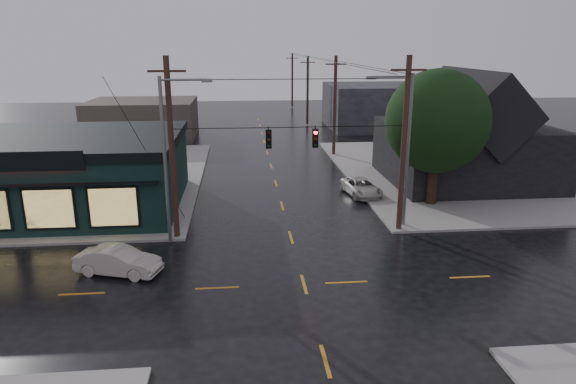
{
  "coord_description": "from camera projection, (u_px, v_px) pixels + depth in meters",
  "views": [
    {
      "loc": [
        -2.8,
        -21.47,
        10.74
      ],
      "look_at": [
        -0.24,
        5.24,
        2.95
      ],
      "focal_mm": 32.0,
      "sensor_mm": 36.0,
      "label": 1
    }
  ],
  "objects": [
    {
      "name": "corner_tree",
      "position": [
        437.0,
        122.0,
        33.81
      ],
      "size": [
        6.88,
        6.88,
        9.1
      ],
      "color": "black",
      "rests_on": "ground"
    },
    {
      "name": "sidewalk_ne",
      "position": [
        503.0,
        171.0,
        44.71
      ],
      "size": [
        28.0,
        28.0,
        0.15
      ],
      "primitive_type": "cube",
      "color": "gray",
      "rests_on": "ground"
    },
    {
      "name": "sedan_cream",
      "position": [
        118.0,
        261.0,
        24.67
      ],
      "size": [
        4.33,
        2.59,
        1.35
      ],
      "primitive_type": "imported",
      "rotation": [
        0.0,
        0.0,
        1.27
      ],
      "color": "#B4AC9E",
      "rests_on": "ground"
    },
    {
      "name": "bg_building_west",
      "position": [
        143.0,
        119.0,
        60.12
      ],
      "size": [
        12.0,
        10.0,
        4.4
      ],
      "primitive_type": "cube",
      "color": "#3D342C",
      "rests_on": "ground"
    },
    {
      "name": "sidewalk_nw",
      "position": [
        25.0,
        182.0,
        41.04
      ],
      "size": [
        28.0,
        28.0,
        0.15
      ],
      "primitive_type": "cube",
      "color": "gray",
      "rests_on": "ground"
    },
    {
      "name": "ground_plane",
      "position": [
        304.0,
        284.0,
        23.78
      ],
      "size": [
        160.0,
        160.0,
        0.0
      ],
      "primitive_type": "plane",
      "color": "black"
    },
    {
      "name": "streetlight_ne",
      "position": [
        403.0,
        226.0,
        31.3
      ],
      "size": [
        5.4,
        0.3,
        9.15
      ],
      "primitive_type": null,
      "color": "slate",
      "rests_on": "ground"
    },
    {
      "name": "utility_pole_nw",
      "position": [
        177.0,
        238.0,
        29.39
      ],
      "size": [
        2.0,
        0.32,
        10.15
      ],
      "primitive_type": null,
      "color": "black",
      "rests_on": "ground"
    },
    {
      "name": "utility_pole_ne",
      "position": [
        398.0,
        231.0,
        30.59
      ],
      "size": [
        2.0,
        0.32,
        10.15
      ],
      "primitive_type": null,
      "color": "black",
      "rests_on": "ground"
    },
    {
      "name": "bg_building_east",
      "position": [
        382.0,
        106.0,
        67.48
      ],
      "size": [
        14.0,
        12.0,
        5.6
      ],
      "primitive_type": "cube",
      "color": "black",
      "rests_on": "ground"
    },
    {
      "name": "ne_building",
      "position": [
        467.0,
        127.0,
        40.16
      ],
      "size": [
        12.6,
        11.6,
        8.75
      ],
      "color": "black",
      "rests_on": "ground"
    },
    {
      "name": "span_signal_assembly",
      "position": [
        292.0,
        138.0,
        28.41
      ],
      "size": [
        13.0,
        0.48,
        1.23
      ],
      "color": "black",
      "rests_on": "ground"
    },
    {
      "name": "utility_pole_far_c",
      "position": [
        292.0,
        108.0,
        89.38
      ],
      "size": [
        2.0,
        0.32,
        9.15
      ],
      "primitive_type": null,
      "color": "black",
      "rests_on": "ground"
    },
    {
      "name": "suv_silver",
      "position": [
        361.0,
        187.0,
        37.6
      ],
      "size": [
        2.62,
        4.61,
        1.22
      ],
      "primitive_type": "imported",
      "rotation": [
        0.0,
        0.0,
        0.14
      ],
      "color": "beige",
      "rests_on": "ground"
    },
    {
      "name": "utility_pole_far_b",
      "position": [
        307.0,
        125.0,
        70.26
      ],
      "size": [
        2.0,
        0.32,
        9.15
      ],
      "primitive_type": null,
      "color": "black",
      "rests_on": "ground"
    },
    {
      "name": "utility_pole_far_a",
      "position": [
        333.0,
        155.0,
        51.14
      ],
      "size": [
        2.0,
        0.32,
        9.65
      ],
      "primitive_type": null,
      "color": "black",
      "rests_on": "ground"
    },
    {
      "name": "pizza_shop",
      "position": [
        56.0,
        172.0,
        34.06
      ],
      "size": [
        16.3,
        12.34,
        4.9
      ],
      "color": "black",
      "rests_on": "ground"
    },
    {
      "name": "streetlight_nw",
      "position": [
        171.0,
        243.0,
        28.7
      ],
      "size": [
        5.4,
        0.3,
        9.15
      ],
      "primitive_type": null,
      "color": "slate",
      "rests_on": "ground"
    }
  ]
}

